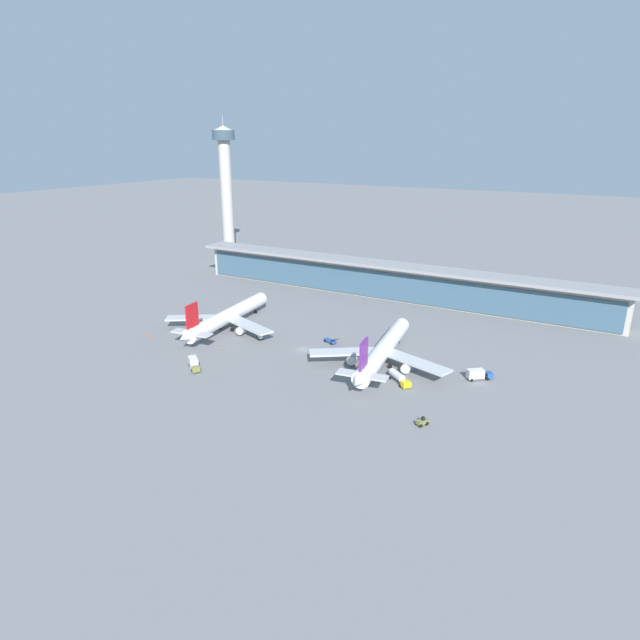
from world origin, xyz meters
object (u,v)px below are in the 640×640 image
object	(u,v)px
safety_cone_charlie	(223,349)
safety_cone_delta	(149,335)
airliner_left_stand	(227,317)
airliner_centre_stand	(383,350)
service_truck_mid_apron_white	(260,337)
service_truck_on_taxiway_yellow	(399,377)
service_truck_at_far_stand_olive	(422,422)
control_tower	(226,183)
service_truck_by_tail_blue	(331,341)
service_truck_near_nose_blue	(478,374)
service_truck_under_wing_olive	(194,363)
safety_cone_bravo	(193,340)
safety_cone_alpha	(151,336)

from	to	relation	value
safety_cone_charlie	safety_cone_delta	distance (m)	30.68
airliner_left_stand	airliner_centre_stand	size ratio (longest dim) A/B	1.00
airliner_left_stand	service_truck_mid_apron_white	size ratio (longest dim) A/B	17.15
airliner_centre_stand	service_truck_mid_apron_white	distance (m)	44.92
service_truck_on_taxiway_yellow	service_truck_at_far_stand_olive	world-z (taller)	service_truck_on_taxiway_yellow
service_truck_mid_apron_white	safety_cone_charlie	bearing A→B (deg)	-109.24
airliner_centre_stand	control_tower	distance (m)	173.54
service_truck_by_tail_blue	service_truck_near_nose_blue	bearing A→B (deg)	-5.39
service_truck_mid_apron_white	safety_cone_charlie	distance (m)	14.57
service_truck_under_wing_olive	safety_cone_bravo	world-z (taller)	service_truck_under_wing_olive
service_truck_near_nose_blue	service_truck_mid_apron_white	size ratio (longest dim) A/B	2.18
service_truck_under_wing_olive	service_truck_mid_apron_white	xyz separation A→B (m)	(2.48, 29.72, -0.82)
control_tower	safety_cone_bravo	world-z (taller)	control_tower
service_truck_mid_apron_white	safety_cone_delta	bearing A→B (deg)	-155.52
service_truck_near_nose_blue	safety_cone_charlie	bearing A→B (deg)	-167.15
airliner_centre_stand	service_truck_by_tail_blue	world-z (taller)	airliner_centre_stand
airliner_left_stand	service_truck_near_nose_blue	bearing A→B (deg)	0.80
safety_cone_bravo	safety_cone_charlie	world-z (taller)	same
safety_cone_charlie	service_truck_under_wing_olive	bearing A→B (deg)	-81.76
safety_cone_bravo	safety_cone_alpha	bearing A→B (deg)	-162.89
airliner_centre_stand	safety_cone_delta	world-z (taller)	airliner_centre_stand
control_tower	safety_cone_delta	bearing A→B (deg)	-63.76
service_truck_under_wing_olive	airliner_centre_stand	bearing A→B (deg)	32.26
safety_cone_alpha	safety_cone_charlie	world-z (taller)	same
safety_cone_alpha	safety_cone_delta	size ratio (longest dim) A/B	1.00
safety_cone_bravo	safety_cone_delta	distance (m)	17.14
service_truck_at_far_stand_olive	control_tower	bearing A→B (deg)	141.28
service_truck_at_far_stand_olive	safety_cone_delta	world-z (taller)	service_truck_at_far_stand_olive
service_truck_by_tail_blue	safety_cone_bravo	xyz separation A→B (m)	(-41.26, -20.74, -0.49)
airliner_centre_stand	service_truck_mid_apron_white	xyz separation A→B (m)	(-44.76, -0.09, -3.82)
airliner_left_stand	service_truck_at_far_stand_olive	size ratio (longest dim) A/B	16.81
airliner_centre_stand	safety_cone_alpha	xyz separation A→B (m)	(-78.42, -16.92, -4.37)
service_truck_near_nose_blue	safety_cone_bravo	bearing A→B (deg)	-169.99
service_truck_near_nose_blue	service_truck_on_taxiway_yellow	bearing A→B (deg)	-145.09
service_truck_by_tail_blue	airliner_centre_stand	bearing A→B (deg)	-20.78
airliner_left_stand	airliner_centre_stand	distance (m)	60.73
airliner_centre_stand	service_truck_on_taxiway_yellow	xyz separation A→B (m)	(8.94, -9.20, -2.98)
safety_cone_alpha	service_truck_on_taxiway_yellow	bearing A→B (deg)	5.05
control_tower	safety_cone_charlie	xyz separation A→B (m)	(87.70, -113.47, -41.10)
safety_cone_charlie	safety_cone_alpha	bearing A→B (deg)	-173.89
safety_cone_alpha	service_truck_at_far_stand_olive	bearing A→B (deg)	-6.48
airliner_left_stand	service_truck_mid_apron_white	world-z (taller)	airliner_left_stand
safety_cone_alpha	service_truck_near_nose_blue	bearing A→B (deg)	11.04
service_truck_mid_apron_white	service_truck_on_taxiway_yellow	world-z (taller)	service_truck_on_taxiway_yellow
service_truck_mid_apron_white	control_tower	distance (m)	141.94
service_truck_at_far_stand_olive	control_tower	world-z (taller)	control_tower
service_truck_mid_apron_white	control_tower	size ratio (longest dim) A/B	0.04
airliner_left_stand	service_truck_on_taxiway_yellow	size ratio (longest dim) A/B	6.86
service_truck_near_nose_blue	service_truck_by_tail_blue	world-z (taller)	service_truck_near_nose_blue
service_truck_under_wing_olive	service_truck_by_tail_blue	world-z (taller)	service_truck_under_wing_olive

